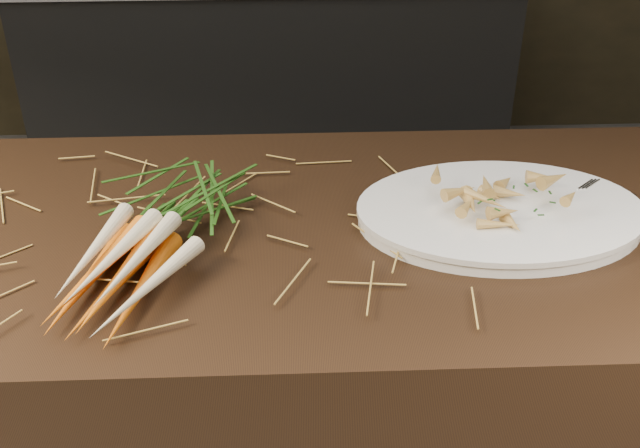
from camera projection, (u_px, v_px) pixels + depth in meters
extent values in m
cube|color=black|center=(107.00, 424.00, 1.57)|extent=(2.40, 0.70, 0.90)
cube|color=black|center=(271.00, 75.00, 3.18)|extent=(1.80, 0.60, 0.80)
cone|color=#D15702|center=(89.00, 280.00, 1.19)|extent=(0.11, 0.26, 0.03)
cone|color=#D15702|center=(115.00, 285.00, 1.17)|extent=(0.12, 0.26, 0.03)
cone|color=#D15702|center=(141.00, 290.00, 1.16)|extent=(0.10, 0.26, 0.03)
cone|color=#D15702|center=(96.00, 271.00, 1.16)|extent=(0.13, 0.26, 0.03)
cone|color=#D15702|center=(122.00, 276.00, 1.15)|extent=(0.11, 0.26, 0.03)
cone|color=beige|center=(93.00, 251.00, 1.16)|extent=(0.08, 0.25, 0.04)
cone|color=beige|center=(113.00, 257.00, 1.15)|extent=(0.12, 0.24, 0.04)
cone|color=beige|center=(137.00, 259.00, 1.15)|extent=(0.10, 0.24, 0.04)
cone|color=beige|center=(147.00, 287.00, 1.13)|extent=(0.15, 0.23, 0.03)
ellipsoid|color=#31651C|center=(180.00, 192.00, 1.34)|extent=(0.23, 0.27, 0.08)
cube|color=silver|center=(605.00, 214.00, 1.32)|extent=(0.14, 0.13, 0.00)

